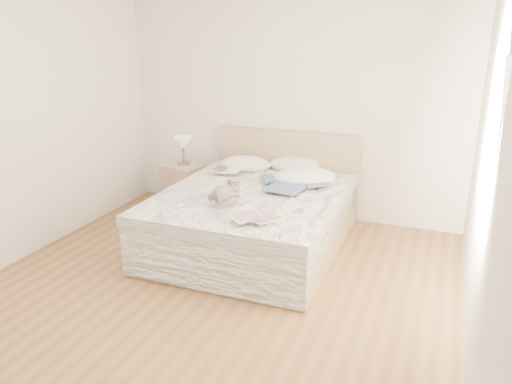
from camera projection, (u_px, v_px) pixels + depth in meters
floor at (203, 300)px, 4.12m from camera, size 4.00×4.50×0.00m
wall_back at (290, 100)px, 5.68m from camera, size 4.00×0.02×2.70m
wall_right at (493, 166)px, 3.00m from camera, size 0.02×4.50×2.70m
window at (490, 139)px, 3.23m from camera, size 0.02×1.30×1.10m
bed at (256, 216)px, 5.07m from camera, size 1.72×2.14×1.00m
nightstand at (185, 187)px, 6.09m from camera, size 0.54×0.50×0.56m
table_lamp at (183, 144)px, 5.96m from camera, size 0.28×0.28×0.34m
pillow_left at (246, 164)px, 5.73m from camera, size 0.61×0.45×0.18m
pillow_middle at (294, 164)px, 5.72m from camera, size 0.64×0.50×0.17m
pillow_right at (305, 177)px, 5.25m from camera, size 0.79×0.70×0.20m
blouse at (288, 186)px, 4.99m from camera, size 0.59×0.62×0.02m
photo_book at (227, 171)px, 5.50m from camera, size 0.33×0.23×0.02m
childrens_book at (257, 219)px, 4.14m from camera, size 0.46×0.43×0.02m
teddy_bear at (223, 199)px, 4.56m from camera, size 0.28×0.34×0.16m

